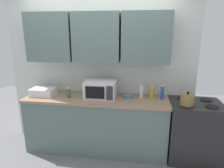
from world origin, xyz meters
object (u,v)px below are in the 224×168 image
object	(u,v)px
dish_rack	(44,92)
bottle_yellow_mustard	(152,92)
kettle	(187,99)
bottle_white_jar	(141,91)
microwave	(101,89)
bowl_ceramic_small	(128,96)
bottle_green_oil	(69,93)
stove_range	(193,130)
bottle_blue_cleaner	(162,93)

from	to	relation	value
dish_rack	bottle_yellow_mustard	bearing A→B (deg)	5.23
kettle	bottle_white_jar	distance (m)	0.70
microwave	bowl_ceramic_small	xyz separation A→B (m)	(0.43, 0.05, -0.11)
microwave	bottle_white_jar	world-z (taller)	microwave
bottle_green_oil	bowl_ceramic_small	bearing A→B (deg)	7.26
microwave	bottle_yellow_mustard	size ratio (longest dim) A/B	2.72
kettle	dish_rack	size ratio (longest dim) A/B	0.53
kettle	bottle_green_oil	xyz separation A→B (m)	(-1.78, 0.10, -0.02)
stove_range	microwave	size ratio (longest dim) A/B	1.90
bottle_yellow_mustard	bottle_white_jar	xyz separation A→B (m)	(-0.17, -0.04, 0.02)
kettle	bowl_ceramic_small	bearing A→B (deg)	165.56
kettle	bottle_yellow_mustard	xyz separation A→B (m)	(-0.48, 0.32, -0.01)
bottle_yellow_mustard	bottle_blue_cleaner	xyz separation A→B (m)	(0.15, -0.08, 0.02)
bottle_blue_cleaner	bowl_ceramic_small	world-z (taller)	bottle_blue_cleaner
stove_range	kettle	distance (m)	0.59
dish_rack	kettle	bearing A→B (deg)	-4.10
microwave	bowl_ceramic_small	world-z (taller)	microwave
microwave	dish_rack	xyz separation A→B (m)	(-0.96, -0.01, -0.08)
dish_rack	stove_range	bearing A→B (deg)	-0.48
bottle_white_jar	bottle_green_oil	bearing A→B (deg)	-171.05
microwave	bottle_green_oil	distance (m)	0.51
microwave	bottle_blue_cleaner	world-z (taller)	microwave
bottle_white_jar	bowl_ceramic_small	xyz separation A→B (m)	(-0.20, -0.06, -0.07)
stove_range	dish_rack	distance (m)	2.46
kettle	bottle_blue_cleaner	xyz separation A→B (m)	(-0.32, 0.24, 0.01)
bottle_blue_cleaner	bottle_yellow_mustard	bearing A→B (deg)	153.12
microwave	dish_rack	size ratio (longest dim) A/B	1.26
bottle_yellow_mustard	bottle_blue_cleaner	world-z (taller)	bottle_blue_cleaner
stove_range	dish_rack	world-z (taller)	dish_rack
dish_rack	bottle_white_jar	xyz separation A→B (m)	(1.59, 0.12, 0.04)
stove_range	bottle_white_jar	bearing A→B (deg)	170.42
kettle	bowl_ceramic_small	xyz separation A→B (m)	(-0.84, 0.22, -0.07)
bottle_yellow_mustard	dish_rack	bearing A→B (deg)	-174.77
dish_rack	bottle_yellow_mustard	size ratio (longest dim) A/B	2.16
stove_range	bottle_blue_cleaner	xyz separation A→B (m)	(-0.49, 0.10, 0.55)
bowl_ceramic_small	dish_rack	bearing A→B (deg)	-177.64
microwave	bottle_blue_cleaner	bearing A→B (deg)	4.62
bottle_blue_cleaner	kettle	bearing A→B (deg)	-36.96
dish_rack	bowl_ceramic_small	size ratio (longest dim) A/B	2.36
bottle_white_jar	bowl_ceramic_small	world-z (taller)	bottle_white_jar
stove_range	bottle_blue_cleaner	world-z (taller)	bottle_blue_cleaner
stove_range	bottle_green_oil	bearing A→B (deg)	-178.77
stove_range	bottle_green_oil	world-z (taller)	bottle_green_oil
stove_range	bowl_ceramic_small	bearing A→B (deg)	175.64
microwave	bottle_yellow_mustard	bearing A→B (deg)	10.87
bottle_blue_cleaner	microwave	bearing A→B (deg)	-175.38
bottle_green_oil	bowl_ceramic_small	world-z (taller)	bottle_green_oil
bottle_white_jar	stove_range	bearing A→B (deg)	-9.58
microwave	bowl_ceramic_small	size ratio (longest dim) A/B	2.98
bottle_blue_cleaner	bowl_ceramic_small	distance (m)	0.53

